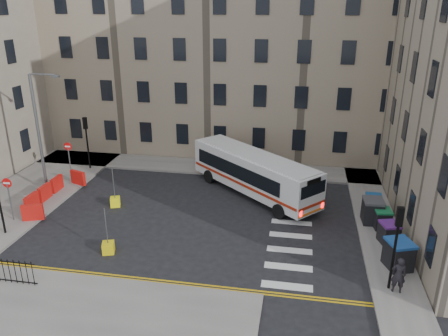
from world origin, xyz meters
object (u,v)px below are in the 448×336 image
(wheelie_bin_a, at_px, (399,254))
(wheelie_bin_b, at_px, (389,233))
(wheelie_bin_e, at_px, (373,204))
(bollard_yellow, at_px, (115,202))
(bollard_chevron, at_px, (108,248))
(wheelie_bin_c, at_px, (382,219))
(wheelie_bin_d, at_px, (372,211))
(pedestrian, at_px, (398,275))
(bus, at_px, (253,172))
(streetlamp, at_px, (38,132))

(wheelie_bin_a, bearing_deg, wheelie_bin_b, 71.63)
(wheelie_bin_e, xyz_separation_m, bollard_yellow, (-16.24, -1.59, -0.45))
(bollard_chevron, bearing_deg, wheelie_bin_c, 19.45)
(wheelie_bin_d, bearing_deg, pedestrian, -91.13)
(wheelie_bin_c, xyz_separation_m, wheelie_bin_d, (-0.47, 0.64, 0.15))
(wheelie_bin_e, relative_size, bollard_chevron, 2.00)
(pedestrian, distance_m, bollard_yellow, 17.47)
(wheelie_bin_c, bearing_deg, bollard_yellow, 173.17)
(bus, distance_m, wheelie_bin_b, 9.72)
(wheelie_bin_e, bearing_deg, wheelie_bin_c, -80.13)
(bollard_chevron, bearing_deg, wheelie_bin_e, 26.03)
(wheelie_bin_d, bearing_deg, bollard_yellow, 178.41)
(wheelie_bin_a, height_order, bollard_chevron, wheelie_bin_a)
(wheelie_bin_a, distance_m, pedestrian, 2.11)
(wheelie_bin_a, bearing_deg, bollard_chevron, 164.42)
(wheelie_bin_d, relative_size, pedestrian, 0.83)
(streetlamp, relative_size, wheelie_bin_c, 7.00)
(wheelie_bin_c, xyz_separation_m, wheelie_bin_e, (-0.25, 1.84, 0.02))
(wheelie_bin_b, height_order, bollard_chevron, wheelie_bin_b)
(wheelie_bin_b, bearing_deg, wheelie_bin_c, 76.81)
(wheelie_bin_c, distance_m, wheelie_bin_d, 0.81)
(streetlamp, relative_size, bus, 0.87)
(streetlamp, xyz_separation_m, wheelie_bin_b, (22.23, -3.27, -3.60))
(wheelie_bin_c, height_order, pedestrian, pedestrian)
(bollard_yellow, bearing_deg, wheelie_bin_e, 5.60)
(pedestrian, bearing_deg, bollard_yellow, -17.58)
(wheelie_bin_b, distance_m, wheelie_bin_e, 3.53)
(streetlamp, distance_m, wheelie_bin_a, 23.25)
(wheelie_bin_c, relative_size, bollard_chevron, 1.94)
(streetlamp, distance_m, wheelie_bin_d, 21.96)
(wheelie_bin_a, height_order, wheelie_bin_d, wheelie_bin_d)
(bus, relative_size, wheelie_bin_b, 7.41)
(pedestrian, relative_size, bollard_chevron, 2.93)
(bus, bearing_deg, bollard_chevron, -174.97)
(wheelie_bin_d, bearing_deg, wheelie_bin_a, -85.46)
(bus, relative_size, wheelie_bin_c, 8.09)
(wheelie_bin_d, distance_m, bollard_chevron, 15.23)
(wheelie_bin_a, distance_m, bollard_chevron, 14.75)
(wheelie_bin_a, bearing_deg, wheelie_bin_d, 77.79)
(streetlamp, bearing_deg, wheelie_bin_b, -8.36)
(wheelie_bin_d, xyz_separation_m, bollard_chevron, (-14.08, -5.78, -0.58))
(bus, distance_m, wheelie_bin_a, 11.26)
(wheelie_bin_a, relative_size, wheelie_bin_e, 1.35)
(streetlamp, bearing_deg, wheelie_bin_a, -14.26)
(wheelie_bin_e, height_order, bollard_yellow, wheelie_bin_e)
(bollard_yellow, bearing_deg, bollard_chevron, -70.19)
(streetlamp, distance_m, bollard_chevron, 10.91)
(bus, height_order, wheelie_bin_e, bus)
(wheelie_bin_d, bearing_deg, wheelie_bin_c, -56.81)
(wheelie_bin_b, xyz_separation_m, wheelie_bin_e, (-0.35, 3.52, 0.02))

